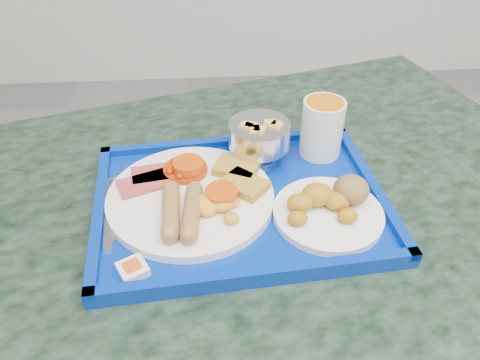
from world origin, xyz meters
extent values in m
cylinder|color=slate|center=(-0.52, 0.88, 0.39)|extent=(0.12, 0.12, 0.72)
cube|color=black|center=(-0.52, 0.88, 0.78)|extent=(1.46, 1.18, 0.04)
cube|color=#032892|center=(-0.49, 0.90, 0.81)|extent=(0.48, 0.37, 0.02)
cube|color=#032892|center=(-0.50, 1.06, 0.82)|extent=(0.46, 0.05, 0.01)
cube|color=#032892|center=(-0.48, 0.74, 0.82)|extent=(0.46, 0.05, 0.01)
cube|color=#032892|center=(-0.27, 0.92, 0.82)|extent=(0.04, 0.34, 0.01)
cube|color=#032892|center=(-0.71, 0.88, 0.82)|extent=(0.04, 0.34, 0.01)
cylinder|color=white|center=(-0.57, 0.90, 0.82)|extent=(0.27, 0.27, 0.01)
cube|color=#B94A4C|center=(-0.62, 0.95, 0.83)|extent=(0.10, 0.06, 0.01)
cube|color=#B94A4C|center=(-0.64, 0.93, 0.83)|extent=(0.10, 0.08, 0.01)
cylinder|color=#C83808|center=(-0.58, 0.96, 0.83)|extent=(0.07, 0.07, 0.01)
sphere|color=#C83808|center=(-0.60, 0.97, 0.84)|extent=(0.01, 0.01, 0.01)
sphere|color=#C83808|center=(-0.60, 0.96, 0.84)|extent=(0.01, 0.01, 0.01)
sphere|color=#C83808|center=(-0.58, 0.98, 0.84)|extent=(0.01, 0.01, 0.01)
sphere|color=#C83808|center=(-0.56, 0.94, 0.84)|extent=(0.01, 0.01, 0.01)
sphere|color=#C83808|center=(-0.60, 0.95, 0.84)|extent=(0.01, 0.01, 0.01)
sphere|color=#C83808|center=(-0.59, 0.93, 0.84)|extent=(0.01, 0.01, 0.01)
sphere|color=#C83808|center=(-0.59, 0.98, 0.84)|extent=(0.01, 0.01, 0.01)
sphere|color=#C83808|center=(-0.56, 0.96, 0.84)|extent=(0.01, 0.01, 0.01)
sphere|color=#C83808|center=(-0.58, 0.95, 0.84)|extent=(0.01, 0.01, 0.01)
sphere|color=#C83808|center=(-0.58, 0.98, 0.84)|extent=(0.01, 0.01, 0.01)
sphere|color=#C83808|center=(-0.60, 0.95, 0.84)|extent=(0.01, 0.01, 0.01)
sphere|color=#C83808|center=(-0.58, 0.98, 0.84)|extent=(0.01, 0.01, 0.01)
sphere|color=#C83808|center=(-0.58, 0.97, 0.84)|extent=(0.01, 0.01, 0.01)
cube|color=#A77E29|center=(-0.49, 0.95, 0.83)|extent=(0.08, 0.07, 0.01)
cube|color=#A77E29|center=(-0.48, 0.91, 0.83)|extent=(0.09, 0.08, 0.01)
cylinder|color=brown|center=(-0.60, 0.85, 0.84)|extent=(0.03, 0.10, 0.03)
cylinder|color=brown|center=(-0.57, 0.85, 0.84)|extent=(0.03, 0.10, 0.03)
ellipsoid|color=gold|center=(-0.51, 0.87, 0.84)|extent=(0.03, 0.03, 0.02)
ellipsoid|color=gold|center=(-0.51, 0.83, 0.84)|extent=(0.02, 0.02, 0.02)
ellipsoid|color=gold|center=(-0.52, 0.87, 0.84)|extent=(0.03, 0.03, 0.02)
ellipsoid|color=gold|center=(-0.52, 0.86, 0.84)|extent=(0.04, 0.04, 0.02)
ellipsoid|color=gold|center=(-0.54, 0.85, 0.84)|extent=(0.03, 0.03, 0.02)
ellipsoid|color=gold|center=(-0.52, 0.87, 0.84)|extent=(0.02, 0.02, 0.02)
ellipsoid|color=gold|center=(-0.54, 0.86, 0.84)|extent=(0.03, 0.03, 0.02)
ellipsoid|color=gold|center=(-0.55, 0.86, 0.84)|extent=(0.04, 0.04, 0.02)
cylinder|color=#B53204|center=(-0.57, 0.95, 0.84)|extent=(0.05, 0.05, 0.01)
cylinder|color=#B53204|center=(-0.52, 0.88, 0.84)|extent=(0.05, 0.05, 0.01)
cylinder|color=white|center=(-0.36, 0.85, 0.82)|extent=(0.17, 0.17, 0.01)
ellipsoid|color=#B57C15|center=(-0.34, 0.83, 0.84)|extent=(0.03, 0.03, 0.02)
ellipsoid|color=#B57C15|center=(-0.35, 0.86, 0.84)|extent=(0.04, 0.03, 0.03)
ellipsoid|color=#B57C15|center=(-0.37, 0.87, 0.84)|extent=(0.05, 0.04, 0.03)
ellipsoid|color=#B57C15|center=(-0.40, 0.86, 0.84)|extent=(0.04, 0.03, 0.03)
ellipsoid|color=#B57C15|center=(-0.41, 0.83, 0.84)|extent=(0.03, 0.03, 0.02)
ellipsoid|color=olive|center=(-0.32, 0.87, 0.85)|extent=(0.06, 0.06, 0.04)
cylinder|color=silver|center=(-0.45, 1.01, 0.82)|extent=(0.07, 0.07, 0.01)
cylinder|color=silver|center=(-0.45, 1.01, 0.83)|extent=(0.02, 0.02, 0.02)
cylinder|color=silver|center=(-0.45, 1.01, 0.86)|extent=(0.11, 0.11, 0.04)
cube|color=#F1C65B|center=(-0.43, 1.01, 0.88)|extent=(0.02, 0.02, 0.02)
cube|color=#F1C65B|center=(-0.47, 1.01, 0.88)|extent=(0.03, 0.03, 0.02)
cube|color=#F1C65B|center=(-0.46, 1.01, 0.88)|extent=(0.02, 0.02, 0.02)
cube|color=#F1C65B|center=(-0.46, 0.99, 0.88)|extent=(0.02, 0.02, 0.02)
cube|color=#F1C65B|center=(-0.45, 0.99, 0.88)|extent=(0.02, 0.03, 0.02)
cube|color=#F1C65B|center=(-0.42, 1.00, 0.88)|extent=(0.03, 0.03, 0.02)
cylinder|color=white|center=(-0.34, 1.02, 0.86)|extent=(0.07, 0.07, 0.10)
cylinder|color=#CF6D0B|center=(-0.34, 1.02, 0.91)|extent=(0.07, 0.07, 0.01)
cube|color=silver|center=(-0.68, 0.87, 0.82)|extent=(0.03, 0.13, 0.00)
ellipsoid|color=silver|center=(-0.69, 0.95, 0.82)|extent=(0.04, 0.05, 0.01)
cube|color=silver|center=(-0.70, 0.88, 0.81)|extent=(0.03, 0.17, 0.00)
cube|color=white|center=(-0.65, 0.76, 0.82)|extent=(0.05, 0.05, 0.01)
cube|color=#D65217|center=(-0.65, 0.76, 0.83)|extent=(0.03, 0.03, 0.00)
camera|label=1|loc=(-0.53, 0.33, 1.31)|focal=35.00mm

